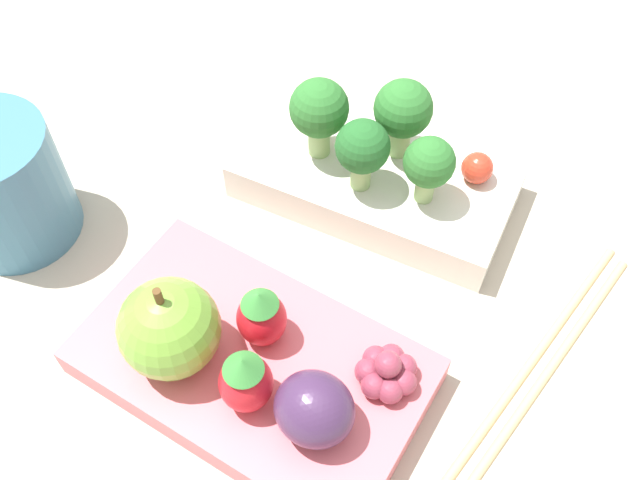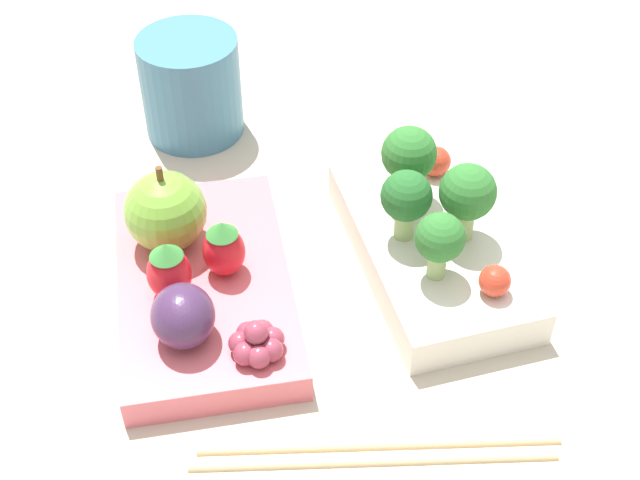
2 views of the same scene
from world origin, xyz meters
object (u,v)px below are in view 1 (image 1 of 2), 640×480
object	(u,v)px
broccoli_floret_1	(319,111)
cherry_tomato_0	(312,102)
bento_box_savoury	(376,179)
broccoli_floret_0	(429,164)
broccoli_floret_3	(362,149)
plum	(314,409)
cherry_tomato_1	(477,168)
chopsticks_pair	(538,368)
drinking_cup	(1,186)
grape_cluster	(387,372)
apple	(169,328)
bento_box_fruit	(253,366)
strawberry_1	(246,381)
broccoli_floret_2	(403,111)
strawberry_0	(261,316)

from	to	relation	value
broccoli_floret_1	cherry_tomato_0	distance (m)	0.04
bento_box_savoury	broccoli_floret_0	world-z (taller)	broccoli_floret_0
broccoli_floret_3	plum	bearing A→B (deg)	-68.97
broccoli_floret_3	cherry_tomato_1	distance (m)	0.08
broccoli_floret_3	chopsticks_pair	world-z (taller)	broccoli_floret_3
broccoli_floret_0	cherry_tomato_1	world-z (taller)	broccoli_floret_0
drinking_cup	grape_cluster	bearing A→B (deg)	3.91
apple	plum	world-z (taller)	apple
broccoli_floret_0	broccoli_floret_3	distance (m)	0.04
bento_box_savoury	bento_box_fruit	bearing A→B (deg)	-87.60
grape_cluster	bento_box_savoury	bearing A→B (deg)	120.40
plum	chopsticks_pair	xyz separation A→B (m)	(0.09, 0.10, -0.04)
cherry_tomato_0	plum	world-z (taller)	plum
broccoli_floret_3	cherry_tomato_0	distance (m)	0.08
apple	grape_cluster	world-z (taller)	apple
grape_cluster	plum	bearing A→B (deg)	-115.54
drinking_cup	broccoli_floret_1	bearing A→B (deg)	43.33
broccoli_floret_1	chopsticks_pair	distance (m)	0.20
broccoli_floret_1	bento_box_fruit	bearing A→B (deg)	-72.70
broccoli_floret_3	apple	world-z (taller)	apple
broccoli_floret_0	broccoli_floret_1	xyz separation A→B (m)	(-0.08, -0.00, 0.01)
broccoli_floret_0	apple	world-z (taller)	apple
strawberry_1	grape_cluster	bearing A→B (deg)	39.58
grape_cluster	drinking_cup	world-z (taller)	drinking_cup
cherry_tomato_0	apple	bearing A→B (deg)	-80.67
plum	broccoli_floret_0	bearing A→B (deg)	96.45
cherry_tomato_1	apple	xyz separation A→B (m)	(-0.09, -0.20, 0.01)
broccoli_floret_2	broccoli_floret_0	bearing A→B (deg)	-40.17
bento_box_fruit	apple	world-z (taller)	apple
broccoli_floret_2	strawberry_0	xyz separation A→B (m)	(-0.00, -0.16, -0.02)
drinking_cup	broccoli_floret_2	bearing A→B (deg)	40.84
broccoli_floret_3	strawberry_0	bearing A→B (deg)	-87.14
broccoli_floret_3	grape_cluster	world-z (taller)	broccoli_floret_3
bento_box_savoury	drinking_cup	distance (m)	0.24
cherry_tomato_0	chopsticks_pair	distance (m)	0.23
strawberry_0	drinking_cup	xyz separation A→B (m)	(-0.19, -0.01, -0.00)
apple	chopsticks_pair	distance (m)	0.21
bento_box_fruit	cherry_tomato_1	size ratio (longest dim) A/B	9.28
broccoli_floret_3	strawberry_0	world-z (taller)	broccoli_floret_3
cherry_tomato_1	strawberry_1	world-z (taller)	strawberry_1
bento_box_savoury	bento_box_fruit	xyz separation A→B (m)	(0.01, -0.16, -0.00)
bento_box_fruit	broccoli_floret_2	xyz separation A→B (m)	(-0.00, 0.17, 0.05)
broccoli_floret_1	grape_cluster	size ratio (longest dim) A/B	1.71
broccoli_floret_3	grape_cluster	size ratio (longest dim) A/B	1.54
broccoli_floret_0	plum	world-z (taller)	broccoli_floret_0
broccoli_floret_2	strawberry_0	world-z (taller)	broccoli_floret_2
bento_box_savoury	bento_box_fruit	distance (m)	0.16
broccoli_floret_0	chopsticks_pair	xyz separation A→B (m)	(0.11, -0.06, -0.06)
broccoli_floret_2	plum	size ratio (longest dim) A/B	1.37
bento_box_savoury	apple	world-z (taller)	apple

